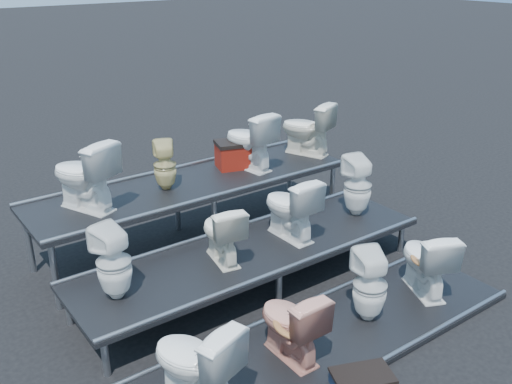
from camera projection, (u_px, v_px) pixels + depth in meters
ground at (253, 284)px, 6.62m from camera, size 80.00×80.00×0.00m
tier_front at (330, 338)px, 5.64m from camera, size 4.20×1.20×0.06m
tier_mid at (253, 267)px, 6.53m from camera, size 4.20×1.20×0.46m
tier_back at (195, 212)px, 7.42m from camera, size 4.20×1.20×0.86m
toilet_0 at (195, 362)px, 4.64m from camera, size 0.68×0.90×0.81m
toilet_1 at (291, 323)px, 5.21m from camera, size 0.41×0.72×0.73m
toilet_2 at (370, 285)px, 5.76m from camera, size 0.45×0.45×0.77m
toilet_3 at (426, 260)px, 6.24m from camera, size 0.70×0.86×0.77m
toilet_4 at (114, 262)px, 5.41m from camera, size 0.40×0.41×0.75m
toilet_5 at (222, 232)px, 6.09m from camera, size 0.49×0.71×0.66m
toilet_6 at (290, 207)px, 6.58m from camera, size 0.44×0.75×0.76m
toilet_7 at (358, 186)px, 7.17m from camera, size 0.42×0.42×0.77m
toilet_8 at (83, 175)px, 6.34m from camera, size 0.74×0.92×0.82m
toilet_9 at (165, 165)px, 6.93m from camera, size 0.36×0.36×0.61m
toilet_10 at (249, 140)px, 7.58m from camera, size 0.54×0.82×0.79m
toilet_11 at (307, 128)px, 8.13m from camera, size 0.68×0.85×0.76m
red_crate at (234, 156)px, 7.70m from camera, size 0.52×0.46×0.32m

